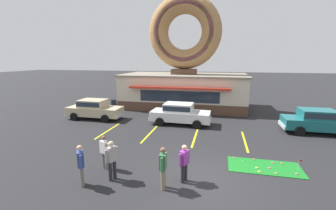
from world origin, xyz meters
name	(u,v)px	position (x,y,z in m)	size (l,w,h in m)	color
ground_plane	(201,179)	(0.00, 0.00, 0.00)	(160.00, 160.00, 0.00)	#232326
donut_shop_building	(184,70)	(-2.93, 13.94, 3.74)	(12.30, 6.75, 10.96)	brown
putting_mat	(264,167)	(2.76, 1.68, 0.01)	(3.20, 1.56, 0.03)	#197523
mini_donut_near_left	(254,159)	(2.40, 2.36, 0.05)	(0.13, 0.13, 0.04)	#A5724C
mini_donut_near_right	(282,163)	(3.60, 2.17, 0.05)	(0.13, 0.13, 0.04)	#A5724C
mini_donut_mid_left	(259,172)	(2.45, 1.10, 0.05)	(0.13, 0.13, 0.04)	#E5C666
mini_donut_mid_centre	(297,174)	(3.98, 1.25, 0.05)	(0.13, 0.13, 0.04)	#D8667F
mini_donut_mid_right	(276,173)	(3.13, 1.11, 0.05)	(0.13, 0.13, 0.04)	#D17F47
mini_donut_far_left	(269,168)	(2.94, 1.56, 0.05)	(0.13, 0.13, 0.04)	#D8667F
mini_donut_far_centre	(273,163)	(3.22, 2.15, 0.05)	(0.13, 0.13, 0.04)	#D8667F
mini_donut_far_right	(234,157)	(1.46, 2.34, 0.05)	(0.13, 0.13, 0.04)	#D8667F
mini_donut_extra	(257,168)	(2.39, 1.44, 0.05)	(0.13, 0.13, 0.04)	#E5C666
golf_ball	(243,161)	(1.85, 2.06, 0.05)	(0.04, 0.04, 0.04)	white
putting_flag_pin	(300,162)	(4.14, 1.57, 0.44)	(0.13, 0.01, 0.55)	silver
car_champagne	(94,108)	(-9.35, 7.64, 0.87)	(4.56, 1.99, 1.60)	#BCAD89
car_teal	(318,120)	(7.06, 7.62, 0.87)	(4.57, 1.99, 1.60)	#196066
car_white	(180,113)	(-2.23, 7.66, 0.87)	(4.60, 2.07, 1.60)	silver
pedestrian_blue_sweater_man	(163,166)	(-1.33, -1.01, 0.92)	(0.26, 0.60, 1.67)	#7F7056
pedestrian_hooded_kid	(112,159)	(-3.50, -0.86, 0.92)	(0.40, 0.53, 1.67)	#232328
pedestrian_leather_jacket_man	(184,162)	(-0.64, -0.35, 0.86)	(0.39, 0.54, 1.56)	#232328
pedestrian_clipboard_woman	(81,163)	(-4.47, -1.51, 0.92)	(0.42, 0.50, 1.66)	slate
pedestrian_beanie_man	(105,151)	(-4.26, -0.05, 0.85)	(0.55, 0.37, 1.55)	slate
trash_bin	(114,104)	(-9.47, 11.33, 0.50)	(0.57, 0.57, 0.97)	#232833
parking_stripe_far_left	(108,130)	(-6.77, 5.00, 0.00)	(0.12, 3.60, 0.01)	yellow
parking_stripe_left	(150,134)	(-3.77, 5.00, 0.00)	(0.12, 3.60, 0.01)	yellow
parking_stripe_mid_left	(195,137)	(-0.77, 5.00, 0.00)	(0.12, 3.60, 0.01)	yellow
parking_stripe_centre	(245,141)	(2.23, 5.00, 0.00)	(0.12, 3.60, 0.01)	yellow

